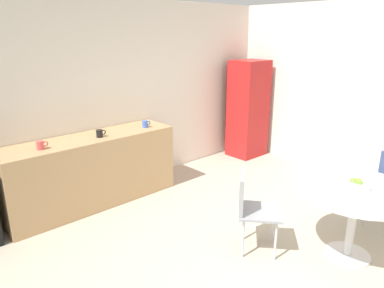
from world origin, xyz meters
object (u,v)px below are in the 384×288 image
locker_cabinet (248,109)px  mug_white (145,124)px  round_table (355,201)px  fruit_bowl (355,184)px  chair_gray (250,203)px  mug_green (41,145)px  mug_red (100,133)px

locker_cabinet → mug_white: bearing=179.6°
locker_cabinet → mug_white: locker_cabinet is taller
round_table → fruit_bowl: (-0.01, 0.02, 0.17)m
round_table → chair_gray: size_ratio=1.37×
mug_white → mug_green: bearing=-179.8°
locker_cabinet → fruit_bowl: size_ratio=6.15×
round_table → mug_green: mug_green is taller
round_table → mug_red: mug_red is taller
locker_cabinet → mug_white: (-2.20, 0.02, 0.10)m
chair_gray → fruit_bowl: (0.62, -0.74, 0.26)m
mug_red → mug_white: bearing=0.9°
locker_cabinet → chair_gray: 3.05m
mug_green → mug_red: 0.73m
locker_cabinet → mug_green: 3.62m
locker_cabinet → mug_green: bearing=179.8°
round_table → mug_green: bearing=125.5°
mug_red → round_table: bearing=-66.0°
mug_white → mug_green: (-1.42, -0.01, 0.00)m
round_table → chair_gray: bearing=130.0°
round_table → mug_green: 3.34m
mug_white → mug_red: 0.70m
fruit_bowl → mug_red: 2.94m
fruit_bowl → mug_red: mug_red is taller
locker_cabinet → mug_white: 2.20m
fruit_bowl → mug_red: (-1.19, 2.69, 0.16)m
fruit_bowl → mug_red: size_ratio=2.14×
round_table → chair_gray: chair_gray is taller
mug_white → mug_green: same height
chair_gray → fruit_bowl: fruit_bowl is taller
locker_cabinet → fruit_bowl: locker_cabinet is taller
fruit_bowl → mug_green: 3.31m
fruit_bowl → mug_white: (-0.49, 2.70, 0.16)m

